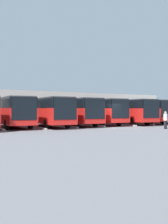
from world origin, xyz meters
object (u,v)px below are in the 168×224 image
Objects in this scene: bus_2 at (124,111)px; bus_5 at (46,111)px; bus_0 at (162,111)px; pedestrian at (165,120)px; bus_1 at (140,111)px; bus_3 at (96,111)px; bus_4 at (73,111)px; bus_6 at (11,111)px.

bus_5 is (10.91, -0.15, 0.00)m from bus_2.
bus_0 reaches higher than pedestrian.
bus_1 is at bearing -134.07° from pedestrian.
bus_0 is at bearing -179.39° from bus_3.
bus_4 is 3.67m from bus_5.
bus_0 is at bearing -173.76° from bus_2.
bus_0 is 1.00× the size of bus_6.
bus_2 is at bearing -175.60° from bus_5.
bus_1 is 1.00× the size of bus_2.
bus_3 is 6.51× the size of pedestrian.
bus_3 is at bearing -175.00° from bus_6.
bus_2 is at bearing 17.43° from bus_1.
bus_6 is (14.55, -1.04, 0.00)m from bus_2.
bus_3 is 10.91m from bus_6.
bus_1 reaches higher than pedestrian.
bus_0 is 3.70m from bus_1.
bus_4 is at bearing -178.13° from bus_6.
pedestrian is at bearing 80.17° from bus_2.
bus_5 is at bearing -60.97° from pedestrian.
bus_3 is at bearing -168.10° from bus_5.
bus_5 is at bearing 7.70° from bus_1.
bus_5 is (3.64, 0.47, 0.00)m from bus_4.
bus_0 is 1.00× the size of bus_5.
bus_4 is at bearing 6.08° from bus_1.
bus_4 is 1.00× the size of bus_5.
pedestrian is at bearing 136.97° from bus_5.
bus_1 is 10.92m from bus_4.
bus_1 and bus_4 have the same top height.
pedestrian is (-4.79, 9.90, -0.83)m from bus_4.
bus_6 is at bearing 5.00° from bus_3.
bus_6 is at bearing -53.30° from pedestrian.
pedestrian is (-12.07, 10.31, -0.83)m from bus_6.
bus_5 is at bearing 5.14° from bus_0.
bus_2 is at bearing 169.72° from bus_3.
bus_2 is 1.00× the size of bus_5.
bus_5 is 1.00× the size of bus_6.
bus_2 is 14.59m from bus_6.
bus_2 is 1.00× the size of bus_6.
bus_3 and bus_5 have the same top height.
bus_3 reaches higher than pedestrian.
bus_0 and bus_5 have the same top height.
bus_1 is 1.00× the size of bus_4.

